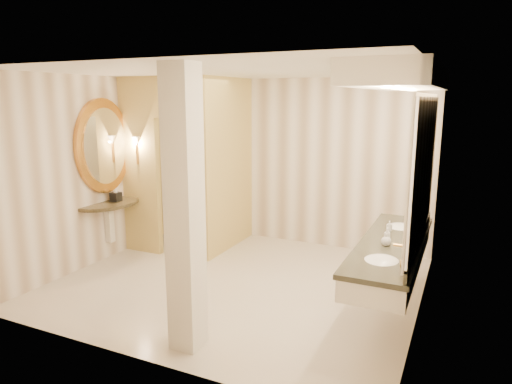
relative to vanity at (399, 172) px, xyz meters
The scene contains 16 objects.
floor 2.57m from the vanity, behind, with size 4.50×4.50×0.00m, color beige.
ceiling 2.26m from the vanity, behind, with size 4.50×4.50×0.00m, color white.
wall_back 2.94m from the vanity, 132.55° to the left, with size 4.50×0.02×2.70m, color #F1E3D1.
wall_front 2.72m from the vanity, 137.04° to the right, with size 4.50×0.02×2.70m, color #F1E3D1.
wall_left 4.24m from the vanity, behind, with size 0.02×4.00×2.70m, color #F1E3D1.
wall_right 0.42m from the vanity, 30.05° to the left, with size 0.02×4.00×2.70m, color #F1E3D1.
toilet_closet 3.31m from the vanity, 160.12° to the left, with size 1.50×1.55×2.70m.
wall_sconce 3.95m from the vanity, behind, with size 0.14×0.14×0.42m.
vanity is the anchor object (origin of this frame).
console_shelf 4.21m from the vanity, behind, with size 1.06×1.06×1.98m.
pillar 2.25m from the vanity, 139.85° to the right, with size 0.28×0.28×2.70m, color silver.
tissue_box 4.14m from the vanity, behind, with size 0.13×0.13×0.13m, color black.
toilet 3.93m from the vanity, 149.17° to the left, with size 0.42×0.73×0.75m, color white.
soap_bottle_a 0.80m from the vanity, 107.27° to the left, with size 0.05×0.06×0.12m, color beige.
soap_bottle_b 0.71m from the vanity, 110.35° to the right, with size 0.10×0.10×0.13m, color silver.
soap_bottle_c 0.68m from the vanity, 112.55° to the right, with size 0.07×0.07×0.19m, color #C6B28C.
Camera 1 is at (2.60, -5.03, 2.39)m, focal length 32.00 mm.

